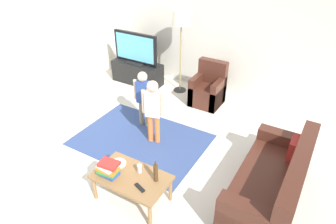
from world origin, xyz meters
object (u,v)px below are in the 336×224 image
Objects in this scene: book_stack at (108,168)px; child_near_tv at (143,94)px; couch at (275,185)px; floor_lamp at (181,22)px; bottle at (156,173)px; coffee_table at (132,179)px; plate at (118,163)px; soda_can at (140,169)px; armchair at (208,90)px; child_center at (153,107)px; tv_stand at (138,73)px; tv_remote at (140,188)px; tv at (136,49)px.

child_near_tv is at bearing 109.99° from book_stack.
child_near_tv is 3.63× the size of book_stack.
book_stack is at bearing -151.24° from couch.
child_near_tv is (0.10, -1.56, -0.90)m from floor_lamp.
floor_lamp is 5.61× the size of bottle.
coffee_table is (-1.65, -0.94, 0.08)m from couch.
floor_lamp is 8.09× the size of plate.
child_near_tv reaches higher than bottle.
soda_can is (0.95, -1.47, -0.17)m from child_near_tv.
plate is (-0.35, -0.02, -0.05)m from soda_can.
armchair is 2.97m from coffee_table.
couch is at bearing -39.79° from floor_lamp.
child_center is 1.20m from plate.
tv_stand is 3.60m from book_stack.
floor_lamp reaches higher than tv_remote.
bottle is 0.27m from tv_remote.
child_center is at bearing 98.30° from plate.
tv is at bearing 179.42° from armchair.
tv_remote is at bearing -114.44° from bottle.
child_center is at bearing -47.69° from tv_stand.
soda_can reaches higher than coffee_table.
tv is at bearing 129.56° from bottle.
couch is 2.66m from child_near_tv.
bottle is at bearing -66.61° from floor_lamp.
bottle is (1.32, -3.05, -0.99)m from floor_lamp.
soda_can is at bearing 175.76° from bottle.
coffee_table is at bearing -85.69° from armchair.
tv_stand is 1.11× the size of child_near_tv.
soda_can is (0.27, -2.84, 0.18)m from armchair.
child_center is 1.38m from coffee_table.
floor_lamp is 3.51m from coffee_table.
plate is at bearing -81.70° from child_center.
tv_remote is (0.44, -3.08, 0.13)m from armchair.
child_center reaches higher than couch.
armchair is at bearing 88.94° from book_stack.
child_near_tv is 0.93× the size of child_center.
coffee_table is 4.55× the size of plate.
tv_stand is at bearing 121.23° from plate.
child_near_tv is 1.83m from book_stack.
armchair is 0.83× the size of child_near_tv.
tv_remote is at bearing -63.38° from child_center.
tv is at bearing 151.25° from couch.
floor_lamp is at bearing 102.42° from book_stack.
floor_lamp is at bearing 107.60° from coffee_table.
tv_stand is 2.41m from child_center.
book_stack is 0.41m from soda_can.
floor_lamp is (-0.78, 0.19, 1.25)m from armchair.
child_center is at bearing -38.19° from child_near_tv.
floor_lamp reaches higher than bottle.
plate is (0.70, -3.05, -1.12)m from floor_lamp.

